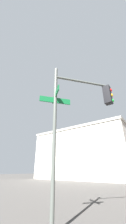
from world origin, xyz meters
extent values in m
cylinder|color=#474C47|center=(-6.86, -7.45, 2.56)|extent=(0.12, 0.12, 5.11)
cylinder|color=#474C47|center=(-6.19, -6.58, 4.71)|extent=(1.41, 1.79, 0.09)
cube|color=black|center=(-5.52, -5.71, 4.26)|extent=(0.28, 0.28, 0.80)
sphere|color=red|center=(-5.43, -5.59, 4.51)|extent=(0.18, 0.18, 0.18)
sphere|color=orange|center=(-5.43, -5.59, 4.26)|extent=(0.18, 0.18, 0.18)
sphere|color=green|center=(-5.43, -5.59, 4.01)|extent=(0.18, 0.18, 0.18)
cube|color=#0F5128|center=(-6.86, -7.45, 3.69)|extent=(0.70, 0.90, 0.20)
cube|color=#0F5128|center=(-6.86, -7.45, 3.91)|extent=(0.82, 0.64, 0.20)
cube|color=beige|center=(-16.52, 19.53, 4.04)|extent=(17.03, 23.05, 8.08)
cube|color=gray|center=(-16.52, 19.53, 8.28)|extent=(17.33, 23.35, 0.40)
camera|label=1|loc=(-4.23, -10.48, 1.43)|focal=20.81mm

